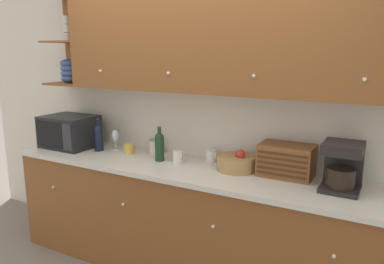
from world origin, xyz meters
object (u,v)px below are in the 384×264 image
Objects in this scene: fruit_basket at (237,163)px; bread_box at (286,160)px; microwave at (69,131)px; coffee_maker at (342,166)px; wine_bottle at (98,136)px; mug at (129,148)px; mug_patterned_third at (211,156)px; mug_blue_second at (178,157)px; second_wine_bottle at (160,145)px; wine_glass at (115,136)px; storage_canister at (155,146)px.

fruit_basket is 0.38m from bread_box.
coffee_maker is (2.48, 0.05, 0.01)m from microwave.
wine_bottle reaches higher than mug.
mug_patterned_third is at bearing 173.68° from bread_box.
mug_blue_second is 0.30× the size of coffee_maker.
second_wine_bottle reaches higher than mug.
wine_glass is at bearing -174.49° from mug_patterned_third.
coffee_maker is at bearing -0.17° from mug_blue_second.
second_wine_bottle reaches higher than storage_canister.
bread_box is 1.20× the size of coffee_maker.
wine_bottle reaches higher than second_wine_bottle.
fruit_basket reaches higher than mug_blue_second.
wine_glass is 0.58m from second_wine_bottle.
mug_patterned_third is at bearing 10.10° from wine_bottle.
storage_canister is 0.85m from fruit_basket.
storage_canister is 1.63m from coffee_maker.
wine_glass is at bearing 169.41° from mug.
coffee_maker reaches higher than wine_bottle.
wine_glass is at bearing 178.00° from coffee_maker.
storage_canister is (0.51, 0.19, -0.07)m from wine_bottle.
coffee_maker is at bearing -2.00° from wine_glass.
wine_glass is 0.41m from storage_canister.
bread_box is (0.88, 0.09, 0.07)m from mug_blue_second.
wine_bottle is 1.01× the size of second_wine_bottle.
wine_bottle is 1.36m from fruit_basket.
wine_bottle is 0.96× the size of fruit_basket.
fruit_basket reaches higher than mug_patterned_third.
wine_glass is at bearing 15.04° from microwave.
mug_blue_second is 0.51m from fruit_basket.
second_wine_bottle is (0.68, -0.00, -0.00)m from wine_bottle.
storage_canister is at bearing 132.43° from second_wine_bottle.
mug_blue_second is 0.28m from mug_patterned_third.
mug_patterned_third is (0.57, -0.00, -0.01)m from storage_canister.
second_wine_bottle is at bearing -178.84° from coffee_maker.
bread_box reaches higher than storage_canister.
coffee_maker is (1.82, -0.03, 0.12)m from mug.
microwave is 1.45m from mug_patterned_third.
mug_blue_second is at bearing 2.22° from wine_bottle.
bread_box is (0.65, -0.07, 0.07)m from mug_patterned_third.
mug_patterned_third is 1.07m from coffee_maker.
microwave reaches higher than storage_canister.
coffee_maker is at bearing -3.57° from fruit_basket.
bread_box is at bearing 6.48° from fruit_basket.
mug_blue_second is at bearing 179.83° from coffee_maker.
coffee_maker is (0.40, -0.09, 0.04)m from bread_box.
storage_canister is at bearing 14.25° from microwave.
second_wine_bottle is at bearing -153.99° from mug_patterned_third.
wine_bottle is 0.33m from mug.
fruit_basket is at bearing 5.00° from mug_blue_second.
mug_blue_second is (0.85, 0.03, -0.09)m from wine_bottle.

